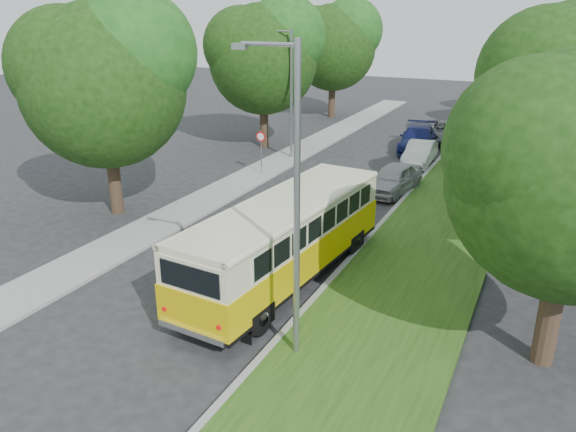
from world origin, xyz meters
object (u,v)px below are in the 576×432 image
at_px(lamppost_near, 293,197).
at_px(car_silver, 393,179).
at_px(car_white, 420,153).
at_px(car_blue, 418,139).
at_px(lamppost_far, 290,90).
at_px(vintage_bus, 285,241).
at_px(car_grey, 447,132).

bearing_deg(lamppost_near, car_silver, 95.54).
distance_m(car_white, car_blue, 3.41).
height_order(lamppost_near, car_silver, lamppost_near).
xyz_separation_m(lamppost_far, car_white, (7.43, 1.94, -3.44)).
xyz_separation_m(vintage_bus, car_white, (0.55, 16.72, -0.77)).
distance_m(car_silver, car_grey, 12.45).
bearing_deg(lamppost_far, vintage_bus, -65.02).
xyz_separation_m(car_silver, car_grey, (0.21, 12.45, -0.04)).
bearing_deg(car_blue, vintage_bus, -97.58).
bearing_deg(vintage_bus, lamppost_near, -56.49).
xyz_separation_m(lamppost_far, car_blue, (6.52, 5.23, -3.34)).
relative_size(lamppost_far, vintage_bus, 0.77).
height_order(car_white, car_grey, car_grey).
bearing_deg(car_silver, car_blue, 104.73).
xyz_separation_m(vintage_bus, car_blue, (-0.37, 20.01, -0.67)).
xyz_separation_m(lamppost_near, car_silver, (-1.42, 14.61, -3.65)).
height_order(car_silver, car_white, car_silver).
relative_size(lamppost_near, car_grey, 1.64).
height_order(lamppost_far, car_silver, lamppost_far).
bearing_deg(lamppost_far, car_white, 14.65).
height_order(vintage_bus, car_blue, vintage_bus).
distance_m(lamppost_far, car_silver, 9.10).
bearing_deg(car_grey, car_silver, -102.80).
distance_m(lamppost_near, car_white, 20.83).
height_order(car_silver, car_grey, car_silver).
xyz_separation_m(lamppost_near, car_grey, (-1.21, 27.06, -3.69)).
distance_m(vintage_bus, car_blue, 20.03).
distance_m(lamppost_near, lamppost_far, 20.53).
xyz_separation_m(lamppost_far, car_silver, (7.49, -3.89, -3.40)).
relative_size(lamppost_far, car_silver, 1.79).
bearing_deg(car_grey, vintage_bus, -103.83).
height_order(lamppost_far, car_blue, lamppost_far).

